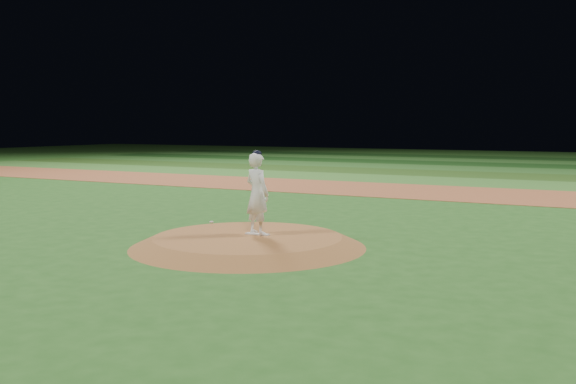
% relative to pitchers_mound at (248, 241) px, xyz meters
% --- Properties ---
extents(ground, '(120.00, 120.00, 0.00)m').
position_rel_pitchers_mound_xyz_m(ground, '(0.00, 0.00, -0.12)').
color(ground, '#275D1E').
rests_on(ground, ground).
extents(infield_dirt_band, '(70.00, 6.00, 0.02)m').
position_rel_pitchers_mound_xyz_m(infield_dirt_band, '(0.00, 14.00, -0.12)').
color(infield_dirt_band, '#9F5631').
rests_on(infield_dirt_band, ground).
extents(outfield_stripe_0, '(70.00, 5.00, 0.02)m').
position_rel_pitchers_mound_xyz_m(outfield_stripe_0, '(0.00, 19.50, -0.12)').
color(outfield_stripe_0, '#3A752A').
rests_on(outfield_stripe_0, ground).
extents(outfield_stripe_1, '(70.00, 5.00, 0.02)m').
position_rel_pitchers_mound_xyz_m(outfield_stripe_1, '(0.00, 24.50, -0.12)').
color(outfield_stripe_1, '#284E19').
rests_on(outfield_stripe_1, ground).
extents(outfield_stripe_2, '(70.00, 5.00, 0.02)m').
position_rel_pitchers_mound_xyz_m(outfield_stripe_2, '(0.00, 29.50, -0.12)').
color(outfield_stripe_2, '#2C6324').
rests_on(outfield_stripe_2, ground).
extents(outfield_stripe_3, '(70.00, 5.00, 0.02)m').
position_rel_pitchers_mound_xyz_m(outfield_stripe_3, '(0.00, 34.50, -0.12)').
color(outfield_stripe_3, '#163F14').
rests_on(outfield_stripe_3, ground).
extents(outfield_stripe_4, '(70.00, 5.00, 0.02)m').
position_rel_pitchers_mound_xyz_m(outfield_stripe_4, '(0.00, 39.50, -0.12)').
color(outfield_stripe_4, '#2E6625').
rests_on(outfield_stripe_4, ground).
extents(outfield_stripe_5, '(70.00, 5.00, 0.02)m').
position_rel_pitchers_mound_xyz_m(outfield_stripe_5, '(0.00, 44.50, -0.12)').
color(outfield_stripe_5, '#174014').
rests_on(outfield_stripe_5, ground).
extents(pitchers_mound, '(5.50, 5.50, 0.25)m').
position_rel_pitchers_mound_xyz_m(pitchers_mound, '(0.00, 0.00, 0.00)').
color(pitchers_mound, '#9D6130').
rests_on(pitchers_mound, ground).
extents(pitching_rubber, '(0.60, 0.19, 0.03)m').
position_rel_pitchers_mound_xyz_m(pitching_rubber, '(0.10, 0.27, 0.14)').
color(pitching_rubber, silver).
rests_on(pitching_rubber, pitchers_mound).
extents(rosin_bag, '(0.11, 0.11, 0.06)m').
position_rel_pitchers_mound_xyz_m(rosin_bag, '(-1.89, 1.24, 0.16)').
color(rosin_bag, beige).
rests_on(rosin_bag, pitchers_mound).
extents(pitcher_on_mound, '(0.82, 0.67, 1.99)m').
position_rel_pitchers_mound_xyz_m(pitcher_on_mound, '(0.07, 0.31, 1.10)').
color(pitcher_on_mound, white).
rests_on(pitcher_on_mound, pitchers_mound).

